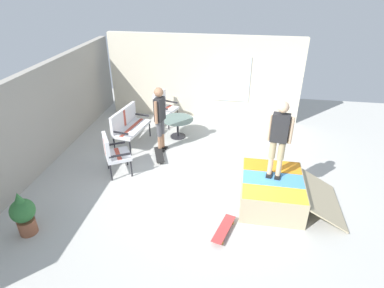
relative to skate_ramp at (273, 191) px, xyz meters
name	(u,v)px	position (x,y,z in m)	size (l,w,h in m)	color
ground_plane	(203,186)	(0.42, 1.52, -0.35)	(12.00, 12.00, 0.10)	#B2B2AD
back_wall_cinderblock	(31,125)	(0.42, 5.52, 0.88)	(9.00, 0.20, 2.36)	#9E998E
house_facade	(204,78)	(4.22, 2.01, 1.02)	(0.23, 6.00, 2.64)	beige
skate_ramp	(273,191)	(0.00, 0.00, 0.00)	(1.50, 2.05, 0.60)	tan
patio_bench	(128,124)	(2.01, 3.80, 0.32)	(1.33, 0.76, 1.02)	black
patio_chair_near_house	(163,105)	(3.50, 3.18, 0.31)	(0.76, 0.72, 1.02)	black
patio_chair_by_wall	(113,151)	(0.51, 3.66, 0.31)	(0.81, 0.79, 1.02)	black
patio_table	(178,124)	(2.63, 2.54, 0.11)	(0.90, 0.90, 0.57)	black
person_watching	(160,115)	(1.80, 2.83, 0.74)	(0.47, 0.30, 1.76)	black
person_skater	(279,135)	(0.10, 0.03, 1.24)	(0.29, 0.47, 1.63)	black
skateboard_by_bench	(159,155)	(1.39, 2.79, -0.21)	(0.82, 0.46, 0.10)	black
skateboard_spare	(224,229)	(-1.04, 0.93, -0.21)	(0.82, 0.42, 0.10)	#B23838
potted_plant	(23,213)	(-1.62, 4.53, 0.17)	(0.44, 0.44, 0.92)	brown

